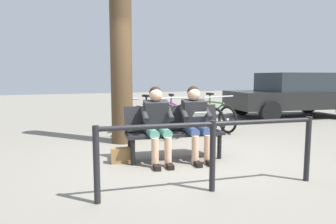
{
  "coord_description": "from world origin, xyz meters",
  "views": [
    {
      "loc": [
        2.12,
        4.45,
        1.37
      ],
      "look_at": [
        0.17,
        -0.36,
        0.75
      ],
      "focal_mm": 32.49,
      "sensor_mm": 36.0,
      "label": 1
    }
  ],
  "objects_px": {
    "bicycle_orange": "(198,118)",
    "bicycle_black": "(173,118)",
    "bench": "(174,128)",
    "bicycle_silver": "(151,120)",
    "tree_trunk": "(121,42)",
    "bicycle_blue": "(130,120)",
    "person_reading": "(195,119)",
    "parked_car": "(294,94)",
    "litter_bin": "(159,119)",
    "person_companion": "(157,121)",
    "handbag": "(121,155)",
    "bicycle_green": "(214,116)"
  },
  "relations": [
    {
      "from": "bicycle_orange",
      "to": "bicycle_black",
      "type": "xyz_separation_m",
      "value": [
        0.59,
        -0.16,
        0.0
      ]
    },
    {
      "from": "bench",
      "to": "bicycle_black",
      "type": "relative_size",
      "value": 0.99
    },
    {
      "from": "bicycle_silver",
      "to": "tree_trunk",
      "type": "bearing_deg",
      "value": -77.46
    },
    {
      "from": "bicycle_black",
      "to": "bicycle_blue",
      "type": "xyz_separation_m",
      "value": [
        1.05,
        -0.07,
        0.0
      ]
    },
    {
      "from": "tree_trunk",
      "to": "person_reading",
      "type": "bearing_deg",
      "value": 115.53
    },
    {
      "from": "tree_trunk",
      "to": "parked_car",
      "type": "distance_m",
      "value": 6.61
    },
    {
      "from": "bicycle_orange",
      "to": "bicycle_black",
      "type": "height_order",
      "value": "same"
    },
    {
      "from": "bicycle_blue",
      "to": "litter_bin",
      "type": "bearing_deg",
      "value": 68.89
    },
    {
      "from": "person_reading",
      "to": "bicycle_orange",
      "type": "distance_m",
      "value": 2.41
    },
    {
      "from": "bicycle_black",
      "to": "bicycle_silver",
      "type": "distance_m",
      "value": 0.61
    },
    {
      "from": "bicycle_orange",
      "to": "bicycle_blue",
      "type": "bearing_deg",
      "value": -116.66
    },
    {
      "from": "person_companion",
      "to": "handbag",
      "type": "relative_size",
      "value": 4.0
    },
    {
      "from": "bicycle_green",
      "to": "parked_car",
      "type": "relative_size",
      "value": 0.38
    },
    {
      "from": "bench",
      "to": "bicycle_blue",
      "type": "height_order",
      "value": "bicycle_blue"
    },
    {
      "from": "bicycle_orange",
      "to": "bicycle_silver",
      "type": "height_order",
      "value": "same"
    },
    {
      "from": "parked_car",
      "to": "person_companion",
      "type": "bearing_deg",
      "value": 37.2
    },
    {
      "from": "bench",
      "to": "tree_trunk",
      "type": "distance_m",
      "value": 2.19
    },
    {
      "from": "person_companion",
      "to": "bicycle_green",
      "type": "bearing_deg",
      "value": -129.8
    },
    {
      "from": "bench",
      "to": "bicycle_black",
      "type": "bearing_deg",
      "value": -105.44
    },
    {
      "from": "bicycle_orange",
      "to": "bicycle_blue",
      "type": "relative_size",
      "value": 1.01
    },
    {
      "from": "bicycle_orange",
      "to": "bicycle_black",
      "type": "bearing_deg",
      "value": -124.17
    },
    {
      "from": "bench",
      "to": "handbag",
      "type": "height_order",
      "value": "bench"
    },
    {
      "from": "tree_trunk",
      "to": "bicycle_orange",
      "type": "relative_size",
      "value": 2.53
    },
    {
      "from": "bench",
      "to": "person_companion",
      "type": "bearing_deg",
      "value": 27.3
    },
    {
      "from": "bicycle_black",
      "to": "tree_trunk",
      "type": "bearing_deg",
      "value": -56.84
    },
    {
      "from": "person_reading",
      "to": "handbag",
      "type": "xyz_separation_m",
      "value": [
        1.19,
        -0.24,
        -0.54
      ]
    },
    {
      "from": "bench",
      "to": "bicycle_green",
      "type": "distance_m",
      "value": 2.85
    },
    {
      "from": "bicycle_green",
      "to": "bicycle_orange",
      "type": "xyz_separation_m",
      "value": [
        0.53,
        0.14,
        0.0
      ]
    },
    {
      "from": "litter_bin",
      "to": "bicycle_blue",
      "type": "bearing_deg",
      "value": -40.92
    },
    {
      "from": "litter_bin",
      "to": "bicycle_black",
      "type": "height_order",
      "value": "bicycle_black"
    },
    {
      "from": "litter_bin",
      "to": "parked_car",
      "type": "xyz_separation_m",
      "value": [
        -5.38,
        -1.58,
        0.36
      ]
    },
    {
      "from": "person_companion",
      "to": "handbag",
      "type": "bearing_deg",
      "value": -8.24
    },
    {
      "from": "person_reading",
      "to": "person_companion",
      "type": "bearing_deg",
      "value": -0.05
    },
    {
      "from": "litter_bin",
      "to": "parked_car",
      "type": "bearing_deg",
      "value": -163.63
    },
    {
      "from": "person_reading",
      "to": "bicycle_black",
      "type": "height_order",
      "value": "person_reading"
    },
    {
      "from": "handbag",
      "to": "bicycle_black",
      "type": "bearing_deg",
      "value": -130.86
    },
    {
      "from": "person_companion",
      "to": "bench",
      "type": "bearing_deg",
      "value": -152.7
    },
    {
      "from": "bicycle_orange",
      "to": "person_reading",
      "type": "bearing_deg",
      "value": -47.47
    },
    {
      "from": "bicycle_silver",
      "to": "bicycle_blue",
      "type": "bearing_deg",
      "value": -131.22
    },
    {
      "from": "person_reading",
      "to": "bicycle_blue",
      "type": "bearing_deg",
      "value": -70.94
    },
    {
      "from": "tree_trunk",
      "to": "bicycle_green",
      "type": "xyz_separation_m",
      "value": [
        -2.49,
        -0.55,
        -1.68
      ]
    },
    {
      "from": "litter_bin",
      "to": "bicycle_silver",
      "type": "distance_m",
      "value": 0.3
    },
    {
      "from": "handbag",
      "to": "bicycle_blue",
      "type": "bearing_deg",
      "value": -108.61
    },
    {
      "from": "bicycle_blue",
      "to": "parked_car",
      "type": "height_order",
      "value": "parked_car"
    },
    {
      "from": "bicycle_silver",
      "to": "parked_car",
      "type": "height_order",
      "value": "parked_car"
    },
    {
      "from": "tree_trunk",
      "to": "litter_bin",
      "type": "bearing_deg",
      "value": -169.66
    },
    {
      "from": "handbag",
      "to": "bicycle_green",
      "type": "xyz_separation_m",
      "value": [
        -2.88,
        -2.01,
        0.24
      ]
    },
    {
      "from": "bicycle_silver",
      "to": "bicycle_orange",
      "type": "bearing_deg",
      "value": 71.94
    },
    {
      "from": "handbag",
      "to": "litter_bin",
      "type": "xyz_separation_m",
      "value": [
        -1.26,
        -1.62,
        0.3
      ]
    },
    {
      "from": "parked_car",
      "to": "handbag",
      "type": "bearing_deg",
      "value": 34.05
    }
  ]
}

